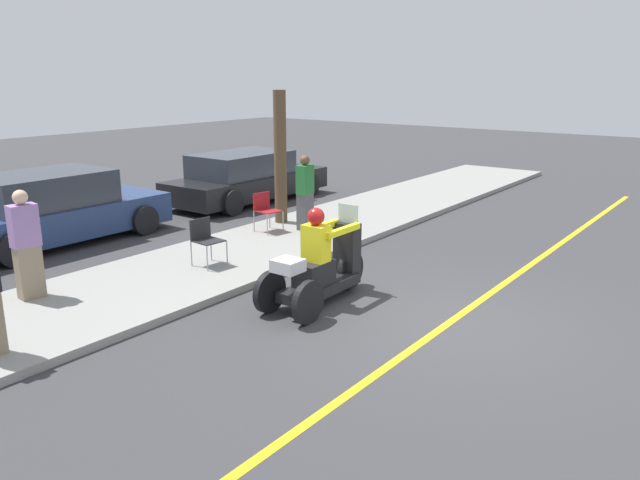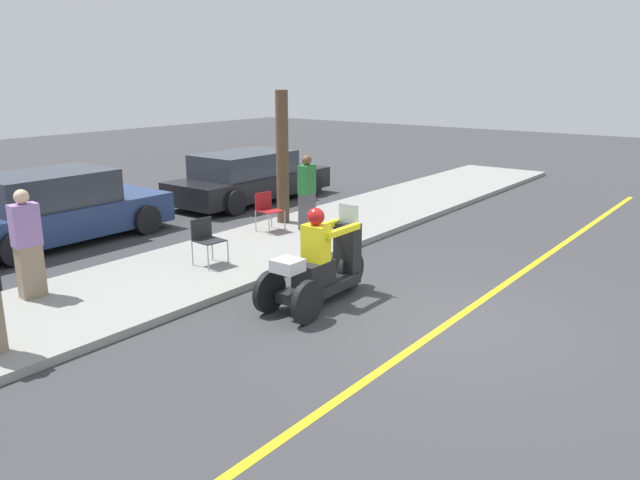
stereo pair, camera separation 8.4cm
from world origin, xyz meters
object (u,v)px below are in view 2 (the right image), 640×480
Objects in this scene: spectator_with_child at (28,246)px; spectator_near_curb at (307,194)px; folding_chair_set_back at (267,208)px; tree_trunk at (282,158)px; folding_chair_curbside at (206,237)px; parked_car_lot_left at (249,178)px; parked_car_lot_far at (56,209)px; motorcycle_trike at (320,269)px.

spectator_near_curb is (5.83, -0.69, -0.02)m from spectator_with_child.
folding_chair_set_back is 1.29m from tree_trunk.
folding_chair_curbside is at bearing -17.68° from spectator_with_child.
parked_car_lot_left is 5.49m from parked_car_lot_far.
spectator_with_child is 1.03× the size of spectator_near_curb.
tree_trunk reaches higher than motorcycle_trike.
folding_chair_curbside is 0.18× the size of parked_car_lot_far.
spectator_with_child is 2.01× the size of folding_chair_curbside.
motorcycle_trike is 6.50m from parked_car_lot_far.
parked_car_lot_far is at bearing 53.93° from spectator_with_child.
spectator_near_curb is 0.55× the size of tree_trunk.
folding_chair_set_back is 3.82m from parked_car_lot_left.
tree_trunk is (6.03, 0.17, 0.67)m from spectator_with_child.
spectator_near_curb is 3.97m from parked_car_lot_left.
parked_car_lot_far is at bearing 177.62° from parked_car_lot_left.
folding_chair_curbside is 6.17m from parked_car_lot_left.
spectator_with_child is 0.37× the size of parked_car_lot_far.
parked_car_lot_far is (-0.53, 3.91, 0.07)m from folding_chair_curbside.
spectator_with_child reaches higher than folding_chair_curbside.
parked_car_lot_far is at bearing 97.72° from folding_chair_curbside.
parked_car_lot_far is (-3.62, 3.73, -0.20)m from spectator_near_curb.
motorcycle_trike is at bearing -85.80° from parked_car_lot_far.
folding_chair_curbside is (2.74, -0.87, -0.29)m from spectator_with_child.
motorcycle_trike reaches higher than folding_chair_set_back.
spectator_with_child is at bearing -178.43° from tree_trunk.
folding_chair_curbside is at bearing -143.42° from parked_car_lot_left.
tree_trunk reaches higher than parked_car_lot_far.
folding_chair_set_back is at bearing -46.15° from parked_car_lot_far.
folding_chair_curbside is 0.28× the size of tree_trunk.
spectator_near_curb is 1.96× the size of folding_chair_set_back.
spectator_with_child is 2.89m from folding_chair_curbside.
folding_chair_curbside is at bearing -176.63° from spectator_near_curb.
parked_car_lot_left is (7.70, 2.81, -0.27)m from spectator_with_child.
spectator_with_child is 3.76m from parked_car_lot_far.
parked_car_lot_left is at bearing 49.35° from folding_chair_set_back.
spectator_near_curb is 0.90m from folding_chair_set_back.
parked_car_lot_left is at bearing -2.38° from parked_car_lot_far.
motorcycle_trike is 8.01m from parked_car_lot_left.
parked_car_lot_far is 1.52× the size of tree_trunk.
folding_chair_curbside is at bearing 88.80° from motorcycle_trike.
tree_trunk reaches higher than spectator_with_child.
parked_car_lot_left is (4.96, 3.68, 0.02)m from folding_chair_curbside.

